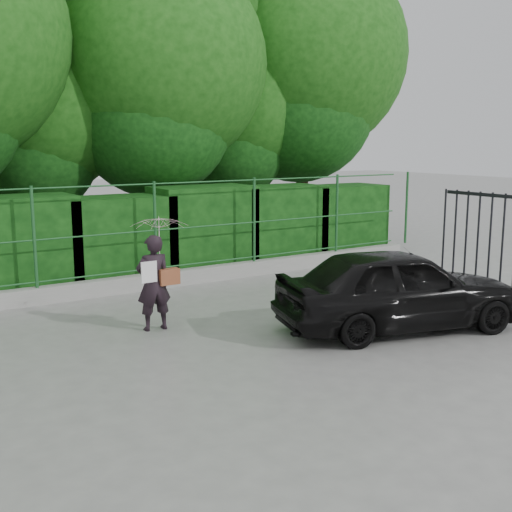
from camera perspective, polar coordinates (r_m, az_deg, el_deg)
ground at (r=8.84m, az=1.22°, el=-8.70°), size 80.00×80.00×0.00m
kerb at (r=12.62m, az=-10.47°, el=-2.38°), size 14.00×0.25×0.30m
fence at (r=12.53m, az=-9.70°, el=2.43°), size 14.13×0.06×1.80m
hedge at (r=13.38m, az=-12.44°, el=1.58°), size 14.20×1.20×1.90m
trees at (r=15.85m, az=-11.85°, el=16.36°), size 17.10×6.15×8.08m
woman at (r=9.86m, az=-8.70°, el=0.06°), size 0.86×0.87×1.74m
car at (r=10.03m, az=12.56°, el=-2.82°), size 4.05×2.48×1.29m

